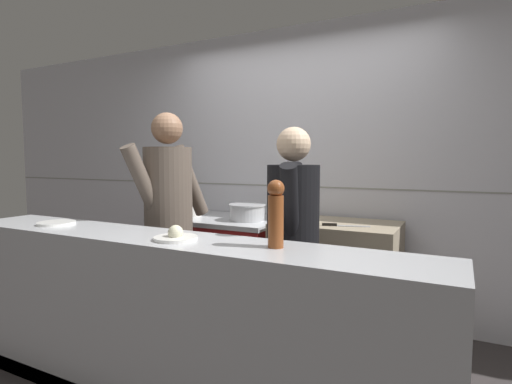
# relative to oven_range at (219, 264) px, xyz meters

# --- Properties ---
(ground_plane) EXTENTS (14.00, 14.00, 0.00)m
(ground_plane) POSITION_rel_oven_range_xyz_m (0.60, -1.05, -0.44)
(ground_plane) COLOR #383333
(wall_back_tiled) EXTENTS (8.00, 0.06, 2.60)m
(wall_back_tiled) POSITION_rel_oven_range_xyz_m (0.60, 0.40, 0.86)
(wall_back_tiled) COLOR silver
(wall_back_tiled) RESTS_ON ground_plane
(oven_range) EXTENTS (1.17, 0.71, 0.87)m
(oven_range) POSITION_rel_oven_range_xyz_m (0.00, 0.00, 0.00)
(oven_range) COLOR maroon
(oven_range) RESTS_ON ground_plane
(prep_counter) EXTENTS (0.94, 0.65, 0.90)m
(prep_counter) POSITION_rel_oven_range_xyz_m (1.10, -0.00, 0.01)
(prep_counter) COLOR gray
(prep_counter) RESTS_ON ground_plane
(pass_counter) EXTENTS (3.04, 0.45, 0.97)m
(pass_counter) POSITION_rel_oven_range_xyz_m (0.50, -1.35, 0.04)
(pass_counter) COLOR #B7BABF
(pass_counter) RESTS_ON ground_plane
(stock_pot) EXTENTS (0.24, 0.24, 0.15)m
(stock_pot) POSITION_rel_oven_range_xyz_m (-0.30, -0.04, 0.51)
(stock_pot) COLOR beige
(stock_pot) RESTS_ON oven_range
(sauce_pot) EXTENTS (0.32, 0.32, 0.14)m
(sauce_pot) POSITION_rel_oven_range_xyz_m (0.32, -0.05, 0.51)
(sauce_pot) COLOR #B7BABF
(sauce_pot) RESTS_ON oven_range
(chefs_knife) EXTENTS (0.35, 0.13, 0.02)m
(chefs_knife) POSITION_rel_oven_range_xyz_m (1.18, -0.15, 0.47)
(chefs_knife) COLOR #B7BABF
(chefs_knife) RESTS_ON prep_counter
(plated_dish_main) EXTENTS (0.24, 0.24, 0.02)m
(plated_dish_main) POSITION_rel_oven_range_xyz_m (-0.42, -1.34, 0.54)
(plated_dish_main) COLOR white
(plated_dish_main) RESTS_ON pass_counter
(plated_dish_appetiser) EXTENTS (0.23, 0.23, 0.08)m
(plated_dish_appetiser) POSITION_rel_oven_range_xyz_m (0.61, -1.38, 0.55)
(plated_dish_appetiser) COLOR white
(plated_dish_appetiser) RESTS_ON pass_counter
(pepper_mill) EXTENTS (0.08, 0.08, 0.33)m
(pepper_mill) POSITION_rel_oven_range_xyz_m (1.16, -1.31, 0.71)
(pepper_mill) COLOR brown
(pepper_mill) RESTS_ON pass_counter
(chef_head_cook) EXTENTS (0.43, 0.76, 1.74)m
(chef_head_cook) POSITION_rel_oven_range_xyz_m (0.03, -0.74, 0.53)
(chef_head_cook) COLOR black
(chef_head_cook) RESTS_ON ground_plane
(chef_sous) EXTENTS (0.40, 0.69, 1.60)m
(chef_sous) POSITION_rel_oven_range_xyz_m (1.04, -0.77, 0.45)
(chef_sous) COLOR black
(chef_sous) RESTS_ON ground_plane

